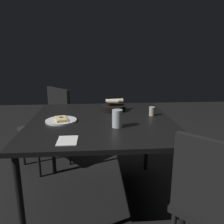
% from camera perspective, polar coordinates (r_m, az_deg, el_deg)
% --- Properties ---
extents(ground, '(8.00, 8.00, 0.00)m').
position_cam_1_polar(ground, '(2.16, -2.44, -21.59)').
color(ground, black).
extents(dining_table, '(1.19, 1.13, 0.76)m').
position_cam_1_polar(dining_table, '(1.83, -2.68, -3.53)').
color(dining_table, black).
rests_on(dining_table, ground).
extents(pizza_plate, '(0.24, 0.24, 0.04)m').
position_cam_1_polar(pizza_plate, '(1.80, -12.73, -2.04)').
color(pizza_plate, white).
rests_on(pizza_plate, dining_table).
extents(bread_basket, '(0.22, 0.22, 0.11)m').
position_cam_1_polar(bread_basket, '(2.09, 0.35, 1.34)').
color(bread_basket, black).
rests_on(bread_basket, dining_table).
extents(beer_glass, '(0.07, 0.07, 0.13)m').
position_cam_1_polar(beer_glass, '(1.61, 1.34, -1.84)').
color(beer_glass, silver).
rests_on(beer_glass, dining_table).
extents(pepper_shaker, '(0.05, 0.05, 0.08)m').
position_cam_1_polar(pepper_shaker, '(1.95, 10.07, 0.07)').
color(pepper_shaker, '#BFB299').
rests_on(pepper_shaker, dining_table).
extents(napkin, '(0.16, 0.12, 0.00)m').
position_cam_1_polar(napkin, '(1.41, -11.23, -7.10)').
color(napkin, white).
rests_on(napkin, dining_table).
extents(chair_near, '(0.62, 0.62, 0.89)m').
position_cam_1_polar(chair_near, '(1.40, 25.46, -19.98)').
color(chair_near, black).
rests_on(chair_near, ground).
extents(chair_far, '(0.62, 0.62, 0.89)m').
position_cam_1_polar(chair_far, '(2.68, -15.30, -2.31)').
color(chair_far, '#252525').
rests_on(chair_far, ground).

